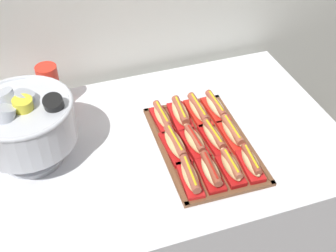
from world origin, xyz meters
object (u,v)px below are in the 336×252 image
hot_dog_7 (232,133)px  hot_dog_4 (175,144)px  hot_dog_0 (190,176)px  hot_dog_5 (194,141)px  hot_dog_3 (251,162)px  hot_dog_2 (231,167)px  serving_tray (204,144)px  hot_dog_8 (162,117)px  hot_dog_9 (180,113)px  hot_dog_10 (198,110)px  cup_stack (50,89)px  hot_dog_1 (211,172)px  buffet_table (159,205)px  hot_dog_6 (213,137)px  punch_bowl (25,122)px  hot_dog_11 (216,107)px

hot_dog_7 → hot_dog_4: bearing=178.4°
hot_dog_0 → hot_dog_5: bearing=63.9°
hot_dog_3 → hot_dog_7: (0.00, 0.16, -0.00)m
hot_dog_0 → hot_dog_2: bearing=-1.6°
serving_tray → hot_dog_0: (-0.12, -0.16, 0.03)m
hot_dog_8 → hot_dog_9: bearing=-1.6°
hot_dog_5 → hot_dog_8: (-0.07, 0.17, 0.00)m
hot_dog_10 → cup_stack: 0.60m
hot_dog_1 → buffet_table: bearing=115.0°
serving_tray → cup_stack: bearing=141.3°
buffet_table → hot_dog_10: hot_dog_10 is taller
hot_dog_0 → hot_dog_3: size_ratio=1.09×
hot_dog_4 → cup_stack: bearing=134.3°
hot_dog_8 → hot_dog_7: bearing=-37.9°
hot_dog_0 → hot_dog_6: same height
hot_dog_2 → hot_dog_9: size_ratio=0.84×
hot_dog_2 → hot_dog_8: bearing=112.8°
hot_dog_8 → hot_dog_3: bearing=-57.3°
hot_dog_8 → hot_dog_0: bearing=-91.6°
punch_bowl → hot_dog_8: bearing=3.7°
buffet_table → hot_dog_1: hot_dog_1 is taller
hot_dog_5 → hot_dog_10: 0.18m
hot_dog_4 → cup_stack: (-0.39, 0.40, 0.07)m
hot_dog_4 → hot_dog_11: (0.23, 0.16, -0.00)m
hot_dog_7 → hot_dog_10: size_ratio=0.98×
hot_dog_1 → hot_dog_2: hot_dog_1 is taller
hot_dog_3 → hot_dog_7: bearing=88.4°
hot_dog_10 → punch_bowl: (-0.65, -0.03, 0.14)m
hot_dog_0 → hot_dog_2: (0.15, -0.00, 0.00)m
hot_dog_8 → hot_dog_5: bearing=-67.2°
buffet_table → hot_dog_5: 0.43m
buffet_table → hot_dog_10: (0.20, 0.09, 0.41)m
hot_dog_0 → hot_dog_1: 0.08m
hot_dog_2 → hot_dog_5: size_ratio=0.92×
serving_tray → hot_dog_6: size_ratio=2.96×
hot_dog_0 → hot_dog_4: (0.00, 0.16, 0.00)m
serving_tray → hot_dog_8: 0.20m
hot_dog_8 → hot_dog_1: bearing=-78.8°
hot_dog_3 → punch_bowl: 0.79m
hot_dog_2 → punch_bowl: size_ratio=0.43×
hot_dog_4 → hot_dog_5: hot_dog_4 is taller
serving_tray → hot_dog_6: hot_dog_6 is taller
hot_dog_9 → punch_bowl: (-0.58, -0.03, 0.13)m
hot_dog_9 → cup_stack: 0.53m
buffet_table → hot_dog_3: size_ratio=8.86×
hot_dog_2 → hot_dog_0: bearing=178.4°
hot_dog_7 → hot_dog_11: same height
hot_dog_0 → hot_dog_1: hot_dog_1 is taller
hot_dog_10 → cup_stack: cup_stack is taller
hot_dog_1 → hot_dog_2: size_ratio=1.07×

